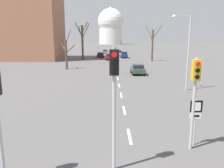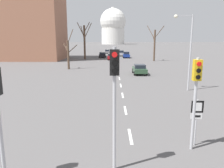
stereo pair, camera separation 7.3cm
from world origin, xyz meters
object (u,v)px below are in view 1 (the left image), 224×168
object	(u,v)px
traffic_signal_centre_tall	(114,87)
sedan_far_right	(109,57)
traffic_signal_near_right	(195,86)
sedan_near_right	(119,53)
route_sign_post	(196,115)
street_lamp_right	(186,45)
sedan_distant_centre	(138,69)
sedan_near_left	(100,55)
sedan_mid_centre	(124,55)
sedan_far_left	(105,51)

from	to	relation	value
traffic_signal_centre_tall	sedan_far_right	xyz separation A→B (m)	(-0.40, 48.96, -2.67)
traffic_signal_near_right	sedan_far_right	bearing A→B (deg)	95.05
sedan_near_right	route_sign_post	bearing A→B (deg)	-88.84
route_sign_post	street_lamp_right	size ratio (longest dim) A/B	0.31
route_sign_post	street_lamp_right	bearing A→B (deg)	74.18
traffic_signal_centre_tall	sedan_distant_centre	size ratio (longest dim) A/B	1.20
sedan_near_right	sedan_far_right	distance (m)	13.08
traffic_signal_centre_tall	sedan_near_left	world-z (taller)	traffic_signal_centre_tall
sedan_near_left	sedan_mid_centre	size ratio (longest dim) A/B	0.94
traffic_signal_near_right	sedan_far_left	distance (m)	72.94
sedan_far_left	sedan_far_right	size ratio (longest dim) A/B	0.95
sedan_near_left	sedan_distant_centre	size ratio (longest dim) A/B	0.94
traffic_signal_near_right	sedan_far_right	size ratio (longest dim) A/B	0.99
sedan_distant_centre	street_lamp_right	bearing A→B (deg)	-72.56
street_lamp_right	sedan_mid_centre	bearing A→B (deg)	94.94
sedan_far_right	sedan_near_left	bearing A→B (deg)	109.50
traffic_signal_near_right	street_lamp_right	bearing A→B (deg)	73.38
sedan_mid_centre	traffic_signal_centre_tall	bearing A→B (deg)	-94.18
sedan_distant_centre	traffic_signal_centre_tall	bearing A→B (deg)	-99.36
street_lamp_right	traffic_signal_near_right	bearing A→B (deg)	-106.62
traffic_signal_centre_tall	route_sign_post	bearing A→B (deg)	27.00
street_lamp_right	sedan_near_left	size ratio (longest dim) A/B	1.95
traffic_signal_centre_tall	sedan_near_left	distance (m)	56.14
sedan_far_left	street_lamp_right	bearing A→B (deg)	-81.16
sedan_far_left	traffic_signal_near_right	bearing A→B (deg)	-85.57
sedan_near_right	sedan_near_left	bearing A→B (deg)	-135.72
sedan_near_left	sedan_far_left	xyz separation A→B (m)	(1.03, 18.38, -0.03)
sedan_distant_centre	sedan_far_right	bearing A→B (deg)	100.66
street_lamp_right	sedan_near_right	xyz separation A→B (m)	(-4.64, 47.43, -3.84)
sedan_mid_centre	sedan_far_right	world-z (taller)	sedan_mid_centre
route_sign_post	sedan_distant_centre	xyz separation A→B (m)	(0.04, 22.91, -0.84)
sedan_near_left	sedan_near_right	xyz separation A→B (m)	(5.76, 5.62, 0.08)
street_lamp_right	sedan_far_left	size ratio (longest dim) A/B	1.79
sedan_near_left	sedan_mid_centre	bearing A→B (deg)	-10.11
sedan_near_right	sedan_mid_centre	size ratio (longest dim) A/B	0.93
traffic_signal_near_right	sedan_distant_centre	world-z (taller)	traffic_signal_near_right
sedan_near_right	sedan_far_left	xyz separation A→B (m)	(-4.73, 12.76, -0.11)
traffic_signal_centre_tall	route_sign_post	distance (m)	4.94
street_lamp_right	sedan_near_left	bearing A→B (deg)	103.97
street_lamp_right	sedan_mid_centre	size ratio (longest dim) A/B	1.82
sedan_near_left	sedan_far_right	world-z (taller)	sedan_far_right
street_lamp_right	sedan_far_right	bearing A→B (deg)	102.81
sedan_near_left	sedan_far_right	distance (m)	7.48
traffic_signal_near_right	sedan_mid_centre	distance (m)	53.12
sedan_distant_centre	traffic_signal_near_right	bearing A→B (deg)	-90.83
route_sign_post	sedan_near_right	bearing A→B (deg)	91.16
sedan_far_right	route_sign_post	bearing A→B (deg)	-84.55
traffic_signal_centre_tall	sedan_far_right	world-z (taller)	traffic_signal_centre_tall
traffic_signal_near_right	route_sign_post	bearing A→B (deg)	51.58
sedan_near_right	sedan_far_right	world-z (taller)	sedan_near_right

